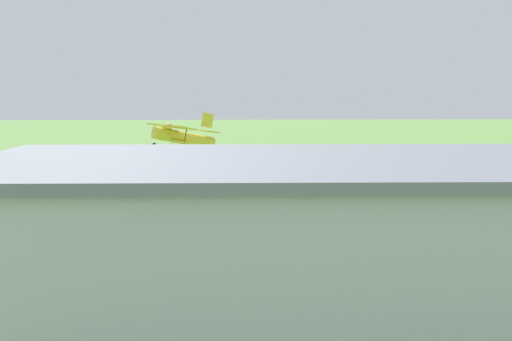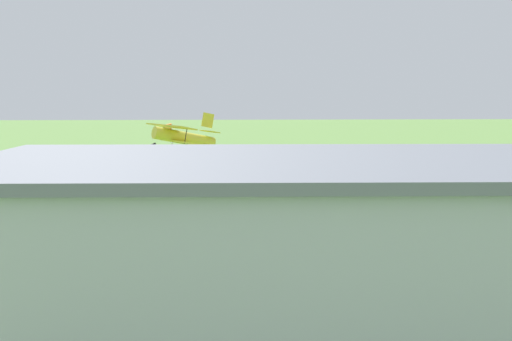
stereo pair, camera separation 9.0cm
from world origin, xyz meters
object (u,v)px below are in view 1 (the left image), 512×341
person_crossing_taxiway (168,236)px  person_at_fence_line (180,232)px  car_red (49,249)px  person_near_hangar_door (113,233)px  windsock (166,131)px  biplane (181,137)px

person_crossing_taxiway → person_at_fence_line: (-0.67, -0.90, 0.06)m
person_crossing_taxiway → person_at_fence_line: bearing=-126.8°
car_red → person_near_hangar_door: size_ratio=2.59×
car_red → person_at_fence_line: size_ratio=2.70×
person_near_hangar_door → person_at_fence_line: bearing=-176.0°
person_at_fence_line → windsock: windsock is taller
person_near_hangar_door → biplane: bearing=-97.1°
person_near_hangar_door → person_crossing_taxiway: person_near_hangar_door is taller
car_red → windsock: 34.38m
person_near_hangar_door → person_at_fence_line: 3.87m
windsock → car_red: bearing=83.1°
car_red → person_crossing_taxiway: bearing=-152.2°
person_near_hangar_door → person_crossing_taxiway: size_ratio=1.12×
car_red → windsock: size_ratio=0.73×
biplane → person_crossing_taxiway: bearing=90.5°
person_crossing_taxiway → windsock: size_ratio=0.25×
biplane → windsock: biplane is taller
person_near_hangar_door → person_at_fence_line: person_near_hangar_door is taller
person_at_fence_line → windsock: 30.21m
person_near_hangar_door → car_red: bearing=53.2°
person_near_hangar_door → person_at_fence_line: size_ratio=1.05×
car_red → person_near_hangar_door: bearing=-126.8°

